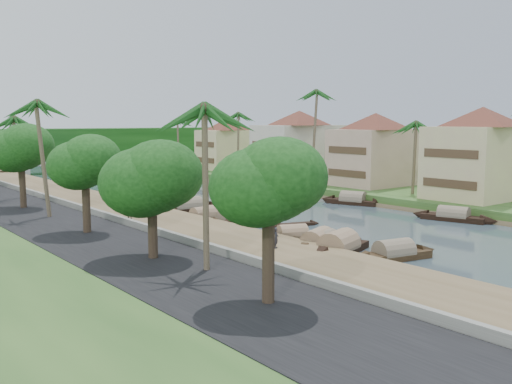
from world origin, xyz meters
TOP-DOWN VIEW (x-y plane):
  - ground at (0.00, 0.00)m, footprint 220.00×220.00m
  - left_bank at (-16.00, 20.00)m, footprint 10.00×180.00m
  - right_bank at (19.00, 20.00)m, footprint 16.00×180.00m
  - road at (-24.50, 20.00)m, footprint 8.00×180.00m
  - retaining_wall at (-20.20, 20.00)m, footprint 0.40×180.00m
  - far_right_fill at (56.00, 20.00)m, footprint 60.00×220.00m
  - treeline at (0.00, 100.00)m, footprint 120.00×14.00m
  - bridge at (0.00, 72.00)m, footprint 28.00×4.00m
  - building_near at (18.99, -2.00)m, footprint 14.85×14.85m
  - building_mid at (19.99, 14.00)m, footprint 14.11×14.11m
  - building_far at (18.99, 28.00)m, footprint 15.59×15.59m
  - building_distant at (19.99, 48.00)m, footprint 12.62×12.62m
  - sampan_0 at (-8.12, -11.34)m, footprint 8.05×3.17m
  - sampan_1 at (-9.80, -7.60)m, footprint 9.06×4.75m
  - sampan_2 at (-9.70, -5.30)m, footprint 8.31×4.73m
  - sampan_3 at (-9.42, -5.53)m, footprint 7.15×2.29m
  - sampan_4 at (-9.59, -2.21)m, footprint 6.89×3.83m
  - sampan_5 at (-8.40, 5.73)m, footprint 7.48×2.87m
  - sampan_6 at (-9.06, 7.23)m, footprint 6.94×2.92m
  - sampan_7 at (-9.77, 10.98)m, footprint 6.78×2.07m
  - sampan_8 at (-8.48, 10.19)m, footprint 7.04×3.63m
  - sampan_9 at (-8.03, 16.74)m, footprint 9.28×2.90m
  - sampan_10 at (-9.70, 21.31)m, footprint 7.43×3.43m
  - sampan_11 at (-8.88, 21.47)m, footprint 7.35×3.62m
  - sampan_12 at (-8.64, 23.67)m, footprint 8.68×2.05m
  - sampan_13 at (-9.50, 29.65)m, footprint 8.17×3.54m
  - sampan_14 at (9.46, -4.90)m, footprint 3.83×8.67m
  - sampan_15 at (10.24, 8.97)m, footprint 4.45×8.62m
  - sampan_16 at (10.06, 27.05)m, footprint 4.37×9.38m
  - canoe_1 at (-4.67, 2.77)m, footprint 5.00×2.27m
  - canoe_2 at (-7.97, 21.79)m, footprint 4.91×1.80m
  - palm_1 at (16.00, 4.76)m, footprint 3.20×3.20m
  - palm_2 at (15.00, 20.85)m, footprint 3.20×3.20m
  - palm_3 at (16.00, 39.63)m, footprint 3.20×3.20m
  - palm_4 at (-23.00, -9.76)m, footprint 3.20×3.20m
  - palm_5 at (-24.00, 14.05)m, footprint 3.20×3.20m
  - palm_6 at (-22.00, 28.71)m, footprint 3.20×3.20m
  - palm_7 at (14.00, 55.46)m, footprint 3.20×3.20m
  - tree_0 at (-24.00, -16.47)m, footprint 4.46×4.46m
  - tree_1 at (-24.00, -5.30)m, footprint 5.22×5.22m
  - tree_2 at (-24.00, 5.16)m, footprint 4.54×4.54m
  - tree_3 at (-24.00, 21.09)m, footprint 5.22×5.22m
  - tree_6 at (24.00, 29.23)m, footprint 4.27×4.27m
  - person_near at (-14.57, -5.98)m, footprint 0.64×0.62m
  - person_far at (-17.70, 11.26)m, footprint 1.07×0.98m

SIDE VIEW (x-z plane):
  - ground at x=0.00m, z-range 0.00..0.00m
  - canoe_1 at x=-4.67m, z-range -0.30..0.50m
  - canoe_2 at x=-7.97m, z-range -0.25..0.45m
  - left_bank at x=-16.00m, z-range 0.00..0.80m
  - sampan_7 at x=-9.77m, z-range -0.51..1.32m
  - sampan_3 at x=-9.42m, z-range -0.56..1.38m
  - sampan_4 at x=-9.59m, z-range -0.58..1.40m
  - sampan_10 at x=-9.70m, z-range -0.61..1.43m
  - sampan_12 at x=-8.64m, z-range -0.62..1.44m
  - sampan_6 at x=-9.06m, z-range -0.61..1.44m
  - sampan_14 at x=9.46m, z-range -0.63..1.46m
  - sampan_0 at x=-8.12m, z-range -0.64..1.46m
  - sampan_11 at x=-8.88m, z-range -0.63..1.46m
  - sampan_8 at x=-8.48m, z-range -0.66..1.49m
  - sampan_2 at x=-9.70m, z-range -0.68..1.51m
  - sampan_13 at x=-9.50m, z-range -0.68..1.51m
  - sampan_16 at x=10.06m, z-range -0.71..1.54m
  - sampan_15 at x=10.24m, z-range -0.72..1.55m
  - sampan_9 at x=-8.03m, z-range -0.73..1.57m
  - sampan_5 at x=-8.40m, z-range -0.74..1.58m
  - sampan_1 at x=-9.80m, z-range -0.87..1.72m
  - far_right_fill at x=56.00m, z-range 0.00..1.15m
  - right_bank at x=19.00m, z-range 0.00..1.20m
  - road at x=-24.50m, z-range 0.00..1.40m
  - retaining_wall at x=-20.20m, z-range 0.80..1.90m
  - person_near at x=-14.57m, z-range 0.80..2.28m
  - person_far at x=-17.70m, z-range 0.80..2.58m
  - bridge at x=0.00m, z-range 0.52..2.92m
  - treeline at x=0.00m, z-range 0.00..8.00m
  - building_distant at x=19.99m, z-range 1.28..10.48m
  - building_mid at x=19.99m, z-range 1.28..10.98m
  - tree_1 at x=-24.00m, z-range 2.72..9.78m
  - building_near at x=18.99m, z-range 1.28..11.48m
  - building_far at x=18.99m, z-range 1.28..11.48m
  - tree_6 at x=24.00m, z-range 2.88..9.96m
  - tree_2 at x=-24.00m, z-range 3.04..10.25m
  - tree_0 at x=-24.00m, z-range 3.19..10.67m
  - tree_3 at x=-24.00m, z-range 3.15..11.12m
  - palm_1 at x=16.00m, z-range 4.42..14.34m
  - palm_6 at x=-22.00m, z-range 4.78..15.02m
  - palm_7 at x=14.00m, z-range 4.70..15.20m
  - palm_4 at x=-23.00m, z-range 4.99..15.68m
  - palm_3 at x=16.00m, z-range 5.10..16.47m
  - palm_5 at x=-24.00m, z-range 5.38..16.92m
  - palm_2 at x=15.00m, z-range 6.42..20.66m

